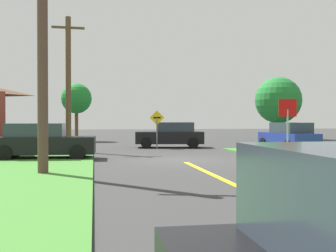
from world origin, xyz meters
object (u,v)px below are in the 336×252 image
car_approaching_junction (171,135)px  pine_tree_center (278,100)px  direction_sign (157,125)px  car_on_crossroad (289,137)px  stop_sign (288,117)px  utility_pole_near (43,46)px  parked_car_near_building (42,142)px  oak_tree_left (76,99)px  utility_pole_mid (68,82)px

car_approaching_junction → pine_tree_center: 15.76m
pine_tree_center → car_approaching_junction: bearing=-140.3°
direction_sign → pine_tree_center: 16.96m
car_approaching_junction → car_on_crossroad: bearing=157.6°
stop_sign → direction_sign: bearing=-49.1°
direction_sign → pine_tree_center: size_ratio=0.41×
stop_sign → car_approaching_junction: bearing=-56.5°
stop_sign → utility_pole_near: (-9.87, -3.03, 2.26)m
parked_car_near_building → pine_tree_center: pine_tree_center is taller
utility_pole_near → oak_tree_left: utility_pole_near is taller
car_approaching_junction → oak_tree_left: oak_tree_left is taller
car_on_crossroad → oak_tree_left: bearing=38.5°
parked_car_near_building → utility_pole_mid: utility_pole_mid is taller
utility_pole_near → direction_sign: bearing=65.0°
stop_sign → utility_pole_mid: 12.14m
car_approaching_junction → parked_car_near_building: bearing=52.6°
direction_sign → car_on_crossroad: bearing=-21.9°
stop_sign → direction_sign: stop_sign is taller
utility_pole_near → oak_tree_left: bearing=89.6°
oak_tree_left → utility_pole_near: bearing=-90.4°
oak_tree_left → direction_sign: bearing=-62.8°
stop_sign → direction_sign: size_ratio=1.13×
parked_car_near_building → oak_tree_left: bearing=89.8°
parked_car_near_building → direction_sign: bearing=47.8°
utility_pole_mid → oak_tree_left: 11.79m
stop_sign → pine_tree_center: size_ratio=0.47×
utility_pole_mid → parked_car_near_building: bearing=-100.9°
utility_pole_near → oak_tree_left: (0.17, 21.88, -0.61)m
oak_tree_left → car_on_crossroad: bearing=-46.4°
parked_car_near_building → utility_pole_mid: (0.89, 4.58, 3.07)m
parked_car_near_building → utility_pole_near: size_ratio=0.56×
car_approaching_junction → utility_pole_near: 14.43m
utility_pole_mid → direction_sign: bearing=16.4°
car_approaching_junction → oak_tree_left: bearing=-47.7°
car_approaching_junction → direction_sign: (-1.03, -0.82, 0.66)m
car_on_crossroad → direction_sign: direction_sign is taller
stop_sign → parked_car_near_building: bearing=0.4°
car_on_crossroad → pine_tree_center: 15.05m
car_on_crossroad → pine_tree_center: size_ratio=0.75×
car_approaching_junction → direction_sign: size_ratio=1.91×
car_on_crossroad → parked_car_near_building: (-13.41, -3.19, 0.00)m
stop_sign → car_approaching_junction: 10.09m
car_on_crossroad → oak_tree_left: oak_tree_left is taller
car_approaching_junction → oak_tree_left: (-6.30, 9.42, 2.74)m
car_approaching_junction → pine_tree_center: pine_tree_center is taller
car_approaching_junction → utility_pole_mid: 7.37m
parked_car_near_building → utility_pole_near: utility_pole_near is taller
utility_pole_near → pine_tree_center: size_ratio=1.41×
oak_tree_left → car_approaching_junction: bearing=-56.2°
stop_sign → utility_pole_near: size_ratio=0.33×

